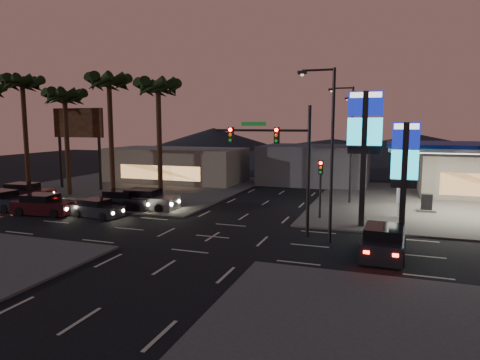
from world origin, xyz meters
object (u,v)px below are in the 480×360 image
at_px(gas_station, 474,149).
at_px(pylon_sign_short, 405,161).
at_px(car_lane_b_front, 146,200).
at_px(car_lane_b_rear, 25,193).
at_px(car_lane_a_front, 97,209).
at_px(car_lane_a_mid, 44,205).
at_px(suv_station, 384,241).
at_px(car_lane_a_rear, 2,201).
at_px(traffic_signal_mast, 281,151).
at_px(car_lane_b_mid, 124,201).
at_px(pylon_sign_tall, 365,132).

distance_m(gas_station, pylon_sign_short, 9.02).
relative_size(pylon_sign_short, car_lane_b_front, 1.35).
bearing_deg(car_lane_b_front, car_lane_b_rear, -179.39).
relative_size(car_lane_a_front, car_lane_b_rear, 0.83).
bearing_deg(car_lane_b_front, car_lane_a_front, -119.86).
bearing_deg(car_lane_a_mid, car_lane_a_front, 8.48).
xyz_separation_m(gas_station, car_lane_b_rear, (-36.71, -6.16, -4.33)).
bearing_deg(suv_station, car_lane_a_rear, 174.62).
xyz_separation_m(traffic_signal_mast, car_lane_b_mid, (-13.76, 3.41, -4.49)).
relative_size(pylon_sign_short, car_lane_b_rear, 1.38).
relative_size(gas_station, pylon_sign_tall, 1.36).
height_order(car_lane_a_rear, car_lane_b_rear, car_lane_b_rear).
height_order(pylon_sign_short, car_lane_a_rear, pylon_sign_short).
height_order(car_lane_b_front, car_lane_b_rear, car_lane_b_front).
bearing_deg(car_lane_a_front, car_lane_a_mid, -171.52).
bearing_deg(car_lane_a_front, car_lane_b_rear, 161.73).
xyz_separation_m(gas_station, car_lane_b_mid, (-26.00, -6.60, -4.35)).
relative_size(car_lane_a_rear, car_lane_b_mid, 0.98).
xyz_separation_m(car_lane_a_mid, car_lane_b_front, (6.42, 4.21, 0.05)).
bearing_deg(car_lane_b_front, car_lane_b_mid, -161.27).
bearing_deg(car_lane_a_rear, suv_station, -5.38).
bearing_deg(car_lane_b_mid, car_lane_a_front, -96.67).
distance_m(car_lane_a_mid, car_lane_a_rear, 4.77).
height_order(pylon_sign_tall, car_lane_b_front, pylon_sign_tall).
relative_size(pylon_sign_tall, car_lane_a_front, 2.15).
height_order(pylon_sign_tall, car_lane_a_front, pylon_sign_tall).
bearing_deg(suv_station, gas_station, 64.35).
bearing_deg(car_lane_a_rear, car_lane_b_mid, 18.27).
distance_m(gas_station, car_lane_a_front, 28.39).
bearing_deg(pylon_sign_tall, gas_station, 40.91).
bearing_deg(gas_station, suv_station, -115.65).
relative_size(car_lane_a_front, car_lane_b_mid, 0.85).
height_order(pylon_sign_tall, car_lane_b_rear, pylon_sign_tall).
distance_m(traffic_signal_mast, car_lane_b_mid, 14.87).
xyz_separation_m(gas_station, car_lane_b_front, (-24.31, -6.03, -4.31)).
distance_m(car_lane_a_mid, suv_station, 24.83).
bearing_deg(gas_station, car_lane_b_front, -166.07).
bearing_deg(pylon_sign_tall, car_lane_b_mid, -179.69).
height_order(gas_station, car_lane_a_mid, gas_station).
distance_m(traffic_signal_mast, car_lane_b_front, 13.46).
xyz_separation_m(car_lane_b_mid, suv_station, (20.00, -5.90, 0.02)).
xyz_separation_m(traffic_signal_mast, car_lane_a_rear, (-23.23, 0.28, -4.51)).
height_order(pylon_sign_short, suv_station, pylon_sign_short).
xyz_separation_m(traffic_signal_mast, suv_station, (6.24, -2.49, -4.47)).
bearing_deg(suv_station, car_lane_a_mid, 174.75).
relative_size(car_lane_b_front, car_lane_b_rear, 1.02).
bearing_deg(gas_station, traffic_signal_mast, -140.72).
bearing_deg(traffic_signal_mast, car_lane_a_front, 178.25).
xyz_separation_m(car_lane_a_front, car_lane_b_mid, (0.35, 2.98, 0.12)).
bearing_deg(suv_station, pylon_sign_short, 78.66).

